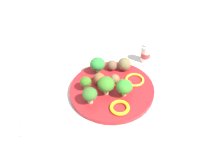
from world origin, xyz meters
TOP-DOWN VIEW (x-y plane):
  - ground_plane at (0.00, 0.00)m, footprint 4.00×4.00m
  - plate at (0.00, 0.00)m, footprint 0.28×0.28m
  - broccoli_floret_center at (-0.09, -0.01)m, footprint 0.05×0.05m
  - broccoli_floret_back_left at (-0.07, 0.05)m, footprint 0.04×0.04m
  - broccoli_floret_front_left at (0.01, 0.10)m, footprint 0.05×0.05m
  - broccoli_floret_mid_right at (0.01, -0.05)m, footprint 0.05×0.05m
  - broccoli_floret_front_right at (-0.03, -0.01)m, footprint 0.05×0.05m
  - meatball_center at (0.02, 0.02)m, footprint 0.03×0.03m
  - meatball_front_left at (-0.02, 0.05)m, footprint 0.04×0.04m
  - meatball_back_left at (0.06, 0.08)m, footprint 0.04×0.04m
  - meatball_mid_right at (0.09, 0.05)m, footprint 0.05×0.05m
  - pepper_ring_far_rim at (0.08, -0.02)m, footprint 0.09×0.09m
  - pepper_ring_front_right at (-0.04, -0.08)m, footprint 0.08×0.08m
  - napkin at (-0.24, 0.03)m, footprint 0.18×0.13m
  - fork at (-0.23, 0.05)m, footprint 0.12×0.02m
  - knife at (-0.23, 0.02)m, footprint 0.15×0.02m
  - yogurt_bottle at (0.20, 0.05)m, footprint 0.04×0.04m

SIDE VIEW (x-z plane):
  - ground_plane at x=0.00m, z-range 0.00..0.00m
  - napkin at x=-0.24m, z-range 0.00..0.01m
  - knife at x=-0.23m, z-range 0.00..0.01m
  - fork at x=-0.23m, z-range 0.00..0.01m
  - plate at x=0.00m, z-range 0.00..0.02m
  - pepper_ring_far_rim at x=0.08m, z-range 0.02..0.02m
  - pepper_ring_front_right at x=-0.04m, z-range 0.02..0.03m
  - meatball_center at x=0.02m, z-range 0.02..0.05m
  - meatball_back_left at x=0.06m, z-range 0.02..0.05m
  - yogurt_bottle at x=0.20m, z-range 0.00..0.07m
  - meatball_front_left at x=-0.02m, z-range 0.02..0.06m
  - meatball_mid_right at x=0.09m, z-range 0.02..0.06m
  - broccoli_floret_back_left at x=-0.07m, z-range 0.02..0.07m
  - broccoli_floret_center at x=-0.09m, z-range 0.02..0.08m
  - broccoli_floret_front_left at x=0.01m, z-range 0.02..0.08m
  - broccoli_floret_mid_right at x=0.01m, z-range 0.02..0.08m
  - broccoli_floret_front_right at x=-0.03m, z-range 0.02..0.09m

